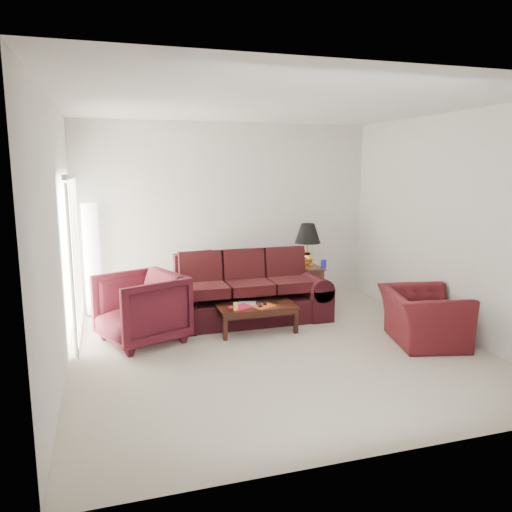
% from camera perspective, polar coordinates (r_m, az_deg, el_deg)
% --- Properties ---
extents(floor, '(5.00, 5.00, 0.00)m').
position_cam_1_polar(floor, '(6.46, 2.24, -10.51)').
color(floor, beige).
rests_on(floor, ground).
extents(blinds, '(0.10, 2.00, 2.16)m').
position_cam_1_polar(blinds, '(7.12, -20.10, -0.16)').
color(blinds, silver).
rests_on(blinds, ground).
extents(sofa, '(2.47, 1.18, 0.99)m').
position_cam_1_polar(sofa, '(7.44, -1.00, -3.71)').
color(sofa, black).
rests_on(sofa, ground).
extents(throw_pillow, '(0.44, 0.28, 0.42)m').
position_cam_1_polar(throw_pillow, '(8.10, -6.43, -0.81)').
color(throw_pillow, black).
rests_on(throw_pillow, sofa).
extents(end_table, '(0.53, 0.53, 0.58)m').
position_cam_1_polar(end_table, '(8.65, 5.62, -3.15)').
color(end_table, '#4B2D19').
rests_on(end_table, ground).
extents(table_lamp, '(0.50, 0.50, 0.74)m').
position_cam_1_polar(table_lamp, '(8.58, 5.91, 1.24)').
color(table_lamp, gold).
rests_on(table_lamp, end_table).
extents(clock, '(0.14, 0.09, 0.14)m').
position_cam_1_polar(clock, '(8.35, 4.98, -1.11)').
color(clock, silver).
rests_on(clock, end_table).
extents(blue_canister, '(0.12, 0.12, 0.15)m').
position_cam_1_polar(blue_canister, '(8.51, 7.73, -0.91)').
color(blue_canister, '#16158E').
rests_on(blue_canister, end_table).
extents(picture_frame, '(0.15, 0.17, 0.05)m').
position_cam_1_polar(picture_frame, '(8.72, 4.41, -0.58)').
color(picture_frame, white).
rests_on(picture_frame, end_table).
extents(floor_lamp, '(0.37, 0.37, 1.76)m').
position_cam_1_polar(floor_lamp, '(8.03, -18.22, -0.36)').
color(floor_lamp, white).
rests_on(floor_lamp, ground).
extents(armchair_left, '(1.30, 1.29, 0.91)m').
position_cam_1_polar(armchair_left, '(6.72, -13.00, -5.84)').
color(armchair_left, '#3B0D16').
rests_on(armchair_left, ground).
extents(armchair_right, '(1.16, 1.26, 0.70)m').
position_cam_1_polar(armchair_right, '(6.90, 18.55, -6.62)').
color(armchair_right, '#440F14').
rests_on(armchair_right, ground).
extents(coffee_table, '(1.19, 0.77, 0.38)m').
position_cam_1_polar(coffee_table, '(7.02, 0.04, -7.13)').
color(coffee_table, black).
rests_on(coffee_table, ground).
extents(magazine_red, '(0.36, 0.32, 0.02)m').
position_cam_1_polar(magazine_red, '(6.84, -1.76, -5.84)').
color(magazine_red, '#B81232').
rests_on(magazine_red, coffee_table).
extents(magazine_white, '(0.30, 0.26, 0.01)m').
position_cam_1_polar(magazine_white, '(7.03, -1.02, -5.41)').
color(magazine_white, silver).
rests_on(magazine_white, coffee_table).
extents(magazine_orange, '(0.35, 0.32, 0.02)m').
position_cam_1_polar(magazine_orange, '(6.89, 0.89, -5.73)').
color(magazine_orange, '#D35418').
rests_on(magazine_orange, coffee_table).
extents(remote_a, '(0.07, 0.18, 0.02)m').
position_cam_1_polar(remote_a, '(6.88, 0.35, -5.56)').
color(remote_a, black).
rests_on(remote_a, coffee_table).
extents(remote_b, '(0.09, 0.17, 0.02)m').
position_cam_1_polar(remote_b, '(6.98, 1.00, -5.36)').
color(remote_b, black).
rests_on(remote_b, coffee_table).
extents(yellow_glass, '(0.08, 0.08, 0.11)m').
position_cam_1_polar(yellow_glass, '(6.71, -2.34, -5.77)').
color(yellow_glass, yellow).
rests_on(yellow_glass, coffee_table).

